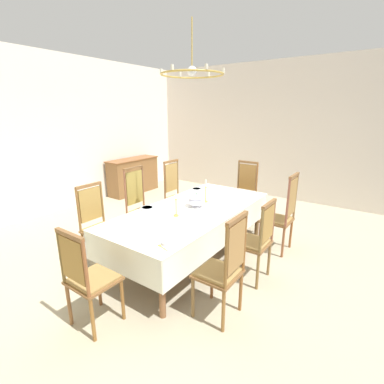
{
  "coord_description": "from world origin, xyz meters",
  "views": [
    {
      "loc": [
        -3.11,
        -2.49,
        2.1
      ],
      "look_at": [
        0.01,
        -0.29,
        0.99
      ],
      "focal_mm": 26.27,
      "sensor_mm": 36.0,
      "label": 1
    }
  ],
  "objects_px": {
    "chair_north_b": "(140,205)",
    "bowl_far_left": "(197,189)",
    "candlestick_east": "(206,193)",
    "spoon_primary": "(248,199)",
    "chair_north_c": "(176,192)",
    "bowl_near_left": "(246,200)",
    "chair_north_a": "(98,223)",
    "sideboard": "(133,176)",
    "spoon_secondary": "(161,246)",
    "chair_head_east": "(244,191)",
    "dining_table": "(192,213)",
    "candlestick_west": "(176,206)",
    "bowl_near_right": "(169,242)",
    "chair_south_a": "(224,267)",
    "chair_south_c": "(282,213)",
    "chair_south_b": "(256,239)",
    "bowl_far_right": "(147,208)",
    "chandelier": "(192,74)",
    "soup_tureen": "(196,200)",
    "chair_head_west": "(88,276)"
  },
  "relations": [
    {
      "from": "chair_north_b",
      "to": "spoon_secondary",
      "type": "distance_m",
      "value": 1.82
    },
    {
      "from": "chair_north_c",
      "to": "bowl_near_left",
      "type": "bearing_deg",
      "value": 84.44
    },
    {
      "from": "chair_north_a",
      "to": "bowl_far_left",
      "type": "distance_m",
      "value": 1.79
    },
    {
      "from": "chair_south_a",
      "to": "candlestick_west",
      "type": "relative_size",
      "value": 3.31
    },
    {
      "from": "chair_head_east",
      "to": "sideboard",
      "type": "distance_m",
      "value": 3.23
    },
    {
      "from": "bowl_far_right",
      "to": "chandelier",
      "type": "relative_size",
      "value": 0.22
    },
    {
      "from": "chair_north_b",
      "to": "dining_table",
      "type": "bearing_deg",
      "value": 91.73
    },
    {
      "from": "dining_table",
      "to": "bowl_near_right",
      "type": "xyz_separation_m",
      "value": [
        -1.04,
        -0.44,
        0.09
      ]
    },
    {
      "from": "candlestick_east",
      "to": "spoon_primary",
      "type": "xyz_separation_m",
      "value": [
        0.53,
        -0.46,
        -0.14
      ]
    },
    {
      "from": "spoon_primary",
      "to": "chair_head_east",
      "type": "bearing_deg",
      "value": 16.8
    },
    {
      "from": "chair_north_b",
      "to": "spoon_secondary",
      "type": "xyz_separation_m",
      "value": [
        -1.11,
        -1.43,
        0.14
      ]
    },
    {
      "from": "chair_north_a",
      "to": "sideboard",
      "type": "distance_m",
      "value": 3.55
    },
    {
      "from": "spoon_primary",
      "to": "dining_table",
      "type": "bearing_deg",
      "value": 141.15
    },
    {
      "from": "candlestick_east",
      "to": "chair_south_c",
      "type": "bearing_deg",
      "value": -61.2
    },
    {
      "from": "bowl_near_left",
      "to": "spoon_secondary",
      "type": "distance_m",
      "value": 1.92
    },
    {
      "from": "chair_south_c",
      "to": "sideboard",
      "type": "height_order",
      "value": "chair_south_c"
    },
    {
      "from": "chair_south_b",
      "to": "chair_north_c",
      "type": "bearing_deg",
      "value": 64.74
    },
    {
      "from": "bowl_near_left",
      "to": "bowl_near_right",
      "type": "bearing_deg",
      "value": 178.33
    },
    {
      "from": "chair_south_c",
      "to": "chair_head_west",
      "type": "bearing_deg",
      "value": 159.19
    },
    {
      "from": "chair_north_a",
      "to": "sideboard",
      "type": "xyz_separation_m",
      "value": [
        2.76,
        2.22,
        -0.13
      ]
    },
    {
      "from": "candlestick_west",
      "to": "bowl_far_left",
      "type": "distance_m",
      "value": 1.29
    },
    {
      "from": "chair_north_a",
      "to": "chair_south_b",
      "type": "relative_size",
      "value": 1.06
    },
    {
      "from": "chair_north_b",
      "to": "bowl_far_left",
      "type": "height_order",
      "value": "chair_north_b"
    },
    {
      "from": "dining_table",
      "to": "candlestick_east",
      "type": "xyz_separation_m",
      "value": [
        0.36,
        -0.0,
        0.21
      ]
    },
    {
      "from": "dining_table",
      "to": "chair_head_west",
      "type": "bearing_deg",
      "value": 180.0
    },
    {
      "from": "dining_table",
      "to": "sideboard",
      "type": "height_order",
      "value": "sideboard"
    },
    {
      "from": "chair_south_b",
      "to": "soup_tureen",
      "type": "bearing_deg",
      "value": 82.23
    },
    {
      "from": "chair_north_a",
      "to": "spoon_secondary",
      "type": "relative_size",
      "value": 6.5
    },
    {
      "from": "chair_north_b",
      "to": "bowl_near_right",
      "type": "xyz_separation_m",
      "value": [
        -1.01,
        -1.45,
        0.15
      ]
    },
    {
      "from": "spoon_primary",
      "to": "spoon_secondary",
      "type": "height_order",
      "value": "same"
    },
    {
      "from": "chair_north_c",
      "to": "chair_south_b",
      "type": "bearing_deg",
      "value": 64.74
    },
    {
      "from": "dining_table",
      "to": "soup_tureen",
      "type": "xyz_separation_m",
      "value": [
        0.11,
        0.0,
        0.17
      ]
    },
    {
      "from": "candlestick_west",
      "to": "spoon_secondary",
      "type": "bearing_deg",
      "value": -152.23
    },
    {
      "from": "bowl_far_left",
      "to": "chair_north_b",
      "type": "bearing_deg",
      "value": 148.16
    },
    {
      "from": "dining_table",
      "to": "chair_north_b",
      "type": "distance_m",
      "value": 1.02
    },
    {
      "from": "bowl_far_left",
      "to": "chandelier",
      "type": "bearing_deg",
      "value": -149.73
    },
    {
      "from": "sideboard",
      "to": "candlestick_west",
      "type": "bearing_deg",
      "value": 55.04
    },
    {
      "from": "chair_south_c",
      "to": "bowl_near_right",
      "type": "bearing_deg",
      "value": 163.54
    },
    {
      "from": "chair_south_b",
      "to": "soup_tureen",
      "type": "relative_size",
      "value": 4.19
    },
    {
      "from": "chair_north_a",
      "to": "chair_south_b",
      "type": "xyz_separation_m",
      "value": [
        0.84,
        -2.01,
        -0.02
      ]
    },
    {
      "from": "chair_north_b",
      "to": "bowl_near_right",
      "type": "bearing_deg",
      "value": 55.29
    },
    {
      "from": "chair_south_b",
      "to": "bowl_near_right",
      "type": "distance_m",
      "value": 1.17
    },
    {
      "from": "chair_south_b",
      "to": "bowl_near_right",
      "type": "relative_size",
      "value": 6.2
    },
    {
      "from": "chair_head_east",
      "to": "spoon_secondary",
      "type": "xyz_separation_m",
      "value": [
        -2.9,
        -0.41,
        0.16
      ]
    },
    {
      "from": "chair_north_b",
      "to": "spoon_secondary",
      "type": "height_order",
      "value": "chair_north_b"
    },
    {
      "from": "candlestick_west",
      "to": "spoon_primary",
      "type": "distance_m",
      "value": 1.34
    },
    {
      "from": "chair_south_a",
      "to": "chair_north_a",
      "type": "xyz_separation_m",
      "value": [
        0.0,
        2.02,
        -0.01
      ]
    },
    {
      "from": "candlestick_west",
      "to": "chandelier",
      "type": "relative_size",
      "value": 0.43
    },
    {
      "from": "spoon_primary",
      "to": "sideboard",
      "type": "bearing_deg",
      "value": 63.47
    },
    {
      "from": "chair_head_east",
      "to": "sideboard",
      "type": "xyz_separation_m",
      "value": [
        0.14,
        3.23,
        -0.14
      ]
    }
  ]
}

